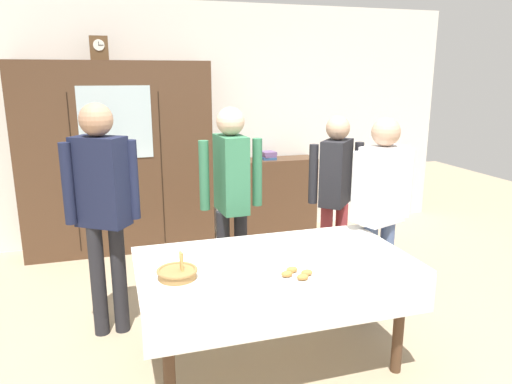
# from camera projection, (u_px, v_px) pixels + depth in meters

# --- Properties ---
(ground_plane) EXTENTS (12.00, 12.00, 0.00)m
(ground_plane) POSITION_uv_depth(u_px,v_px,m) (264.00, 345.00, 3.47)
(ground_plane) COLOR tan
(ground_plane) RESTS_ON ground
(back_wall) EXTENTS (6.40, 0.10, 2.70)m
(back_wall) POSITION_uv_depth(u_px,v_px,m) (195.00, 123.00, 5.61)
(back_wall) COLOR silver
(back_wall) RESTS_ON ground
(dining_table) EXTENTS (1.76, 0.98, 0.75)m
(dining_table) POSITION_uv_depth(u_px,v_px,m) (276.00, 275.00, 3.10)
(dining_table) COLOR #4C3321
(dining_table) RESTS_ON ground
(wall_cabinet) EXTENTS (2.00, 0.46, 2.05)m
(wall_cabinet) POSITION_uv_depth(u_px,v_px,m) (118.00, 159.00, 5.15)
(wall_cabinet) COLOR #4C3321
(wall_cabinet) RESTS_ON ground
(mantel_clock) EXTENTS (0.18, 0.11, 0.24)m
(mantel_clock) POSITION_uv_depth(u_px,v_px,m) (99.00, 48.00, 4.85)
(mantel_clock) COLOR brown
(mantel_clock) RESTS_ON wall_cabinet
(bookshelf_low) EXTENTS (1.16, 0.35, 0.92)m
(bookshelf_low) POSITION_uv_depth(u_px,v_px,m) (268.00, 196.00, 5.83)
(bookshelf_low) COLOR #4C3321
(bookshelf_low) RESTS_ON ground
(book_stack) EXTENTS (0.17, 0.19, 0.09)m
(book_stack) POSITION_uv_depth(u_px,v_px,m) (268.00, 155.00, 5.71)
(book_stack) COLOR #2D5184
(book_stack) RESTS_ON bookshelf_low
(tea_cup_far_right) EXTENTS (0.13, 0.13, 0.06)m
(tea_cup_far_right) POSITION_uv_depth(u_px,v_px,m) (343.00, 245.00, 3.26)
(tea_cup_far_right) COLOR white
(tea_cup_far_right) RESTS_ON dining_table
(tea_cup_front_edge) EXTENTS (0.13, 0.13, 0.06)m
(tea_cup_front_edge) POSITION_uv_depth(u_px,v_px,m) (397.00, 257.00, 3.05)
(tea_cup_front_edge) COLOR white
(tea_cup_front_edge) RESTS_ON dining_table
(tea_cup_mid_right) EXTENTS (0.13, 0.13, 0.06)m
(tea_cup_mid_right) POSITION_uv_depth(u_px,v_px,m) (222.00, 260.00, 3.01)
(tea_cup_mid_right) COLOR white
(tea_cup_mid_right) RESTS_ON dining_table
(bread_basket) EXTENTS (0.24, 0.24, 0.16)m
(bread_basket) POSITION_uv_depth(u_px,v_px,m) (177.00, 273.00, 2.80)
(bread_basket) COLOR #9E7542
(bread_basket) RESTS_ON dining_table
(pastry_plate) EXTENTS (0.28, 0.28, 0.05)m
(pastry_plate) POSITION_uv_depth(u_px,v_px,m) (297.00, 276.00, 2.81)
(pastry_plate) COLOR white
(pastry_plate) RESTS_ON dining_table
(spoon_far_left) EXTENTS (0.12, 0.02, 0.01)m
(spoon_far_left) POSITION_uv_depth(u_px,v_px,m) (322.00, 254.00, 3.17)
(spoon_far_left) COLOR silver
(spoon_far_left) RESTS_ON dining_table
(spoon_near_right) EXTENTS (0.12, 0.02, 0.01)m
(spoon_near_right) POSITION_uv_depth(u_px,v_px,m) (226.00, 246.00, 3.32)
(spoon_near_right) COLOR silver
(spoon_near_right) RESTS_ON dining_table
(spoon_near_left) EXTENTS (0.12, 0.02, 0.01)m
(spoon_near_left) POSITION_uv_depth(u_px,v_px,m) (195.00, 248.00, 3.29)
(spoon_near_left) COLOR silver
(spoon_near_left) RESTS_ON dining_table
(person_near_right_end) EXTENTS (0.52, 0.40, 1.56)m
(person_near_right_end) POSITION_uv_depth(u_px,v_px,m) (336.00, 186.00, 4.27)
(person_near_right_end) COLOR #933338
(person_near_right_end) RESTS_ON ground
(person_behind_table_right) EXTENTS (0.52, 0.37, 1.73)m
(person_behind_table_right) POSITION_uv_depth(u_px,v_px,m) (102.00, 198.00, 3.40)
(person_behind_table_right) COLOR #232328
(person_behind_table_right) RESTS_ON ground
(person_beside_shelf) EXTENTS (0.52, 0.37, 1.67)m
(person_beside_shelf) POSITION_uv_depth(u_px,v_px,m) (231.00, 188.00, 3.87)
(person_beside_shelf) COLOR #232328
(person_beside_shelf) RESTS_ON ground
(person_by_cabinet) EXTENTS (0.52, 0.31, 1.60)m
(person_by_cabinet) POSITION_uv_depth(u_px,v_px,m) (382.00, 200.00, 3.68)
(person_by_cabinet) COLOR slate
(person_by_cabinet) RESTS_ON ground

